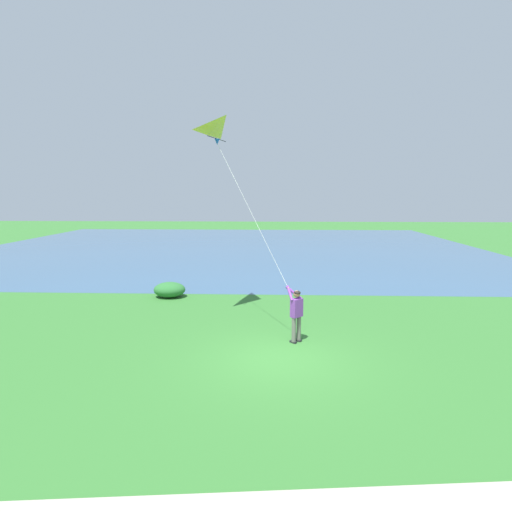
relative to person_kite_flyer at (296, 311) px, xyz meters
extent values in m
plane|color=#33702D|center=(-1.45, 0.56, -1.05)|extent=(120.00, 120.00, 0.00)
cube|color=#385B7F|center=(24.40, 4.56, -1.04)|extent=(36.00, 44.00, 0.01)
cube|color=#232328|center=(-0.09, 0.08, -1.02)|extent=(0.25, 0.25, 0.06)
cylinder|color=slate|center=(-0.10, 0.07, -0.60)|extent=(0.14, 0.14, 0.82)
cube|color=#232328|center=(0.08, -0.09, -1.02)|extent=(0.25, 0.25, 0.06)
cylinder|color=slate|center=(0.07, -0.10, -0.60)|extent=(0.14, 0.14, 0.82)
cube|color=#753899|center=(-0.02, -0.02, 0.11)|extent=(0.44, 0.44, 0.60)
sphere|color=#996B4C|center=(-0.02, -0.02, 0.57)|extent=(0.22, 0.22, 0.22)
ellipsoid|color=black|center=(-0.03, -0.03, 0.61)|extent=(0.32, 0.32, 0.13)
cylinder|color=#753899|center=(0.08, 0.20, 0.56)|extent=(0.56, 0.24, 0.43)
cylinder|color=#753899|center=(0.20, 0.08, 0.56)|extent=(0.24, 0.56, 0.43)
sphere|color=#996B4C|center=(0.25, 0.25, 0.69)|extent=(0.10, 0.10, 0.10)
pyramid|color=yellow|center=(2.82, 2.50, 6.13)|extent=(2.04, 1.27, 0.73)
cone|color=blue|center=(2.92, 2.88, 5.68)|extent=(0.24, 0.24, 0.22)
cylinder|color=black|center=(2.92, 2.88, 5.79)|extent=(1.74, 0.49, 0.02)
cylinder|color=silver|center=(1.59, 1.56, 3.16)|extent=(2.68, 2.64, 4.95)
ellipsoid|color=#2D7033|center=(5.76, 5.58, -0.69)|extent=(1.23, 1.47, 0.71)
camera|label=1|loc=(-13.16, 0.78, 3.78)|focal=29.35mm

